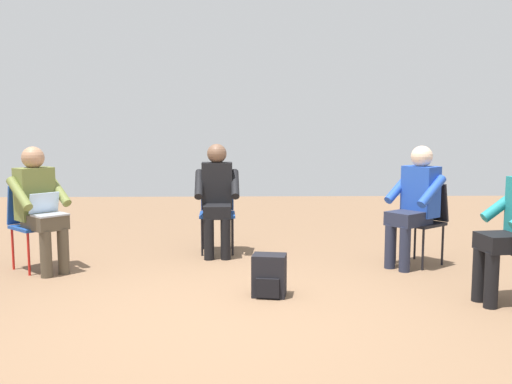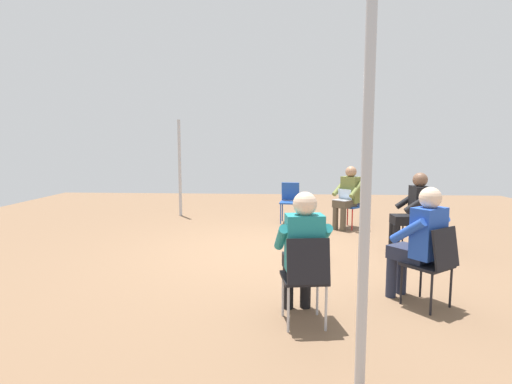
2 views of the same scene
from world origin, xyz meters
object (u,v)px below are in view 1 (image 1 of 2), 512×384
at_px(person_in_blue, 415,199).
at_px(backpack_near_laptop_user, 269,278).
at_px(chair_northeast, 424,217).
at_px(chair_northwest, 32,220).
at_px(person_in_black, 217,193).
at_px(chair_north, 217,208).
at_px(person_with_laptop, 40,202).

height_order(person_in_blue, backpack_near_laptop_user, person_in_blue).
bearing_deg(chair_northeast, backpack_near_laptop_user, 86.07).
relative_size(chair_northeast, person_in_blue, 0.69).
relative_size(chair_northwest, backpack_near_laptop_user, 2.36).
bearing_deg(chair_northeast, person_in_black, 39.93).
relative_size(chair_north, chair_northwest, 1.00).
relative_size(chair_northwest, person_with_laptop, 0.69).
bearing_deg(person_in_blue, backpack_near_laptop_user, 85.71).
xyz_separation_m(chair_north, person_in_black, (0.01, -0.17, 0.20)).
distance_m(chair_north, person_in_black, 0.26).
distance_m(chair_northeast, person_in_blue, 0.26).
height_order(chair_northwest, backpack_near_laptop_user, chair_northwest).
bearing_deg(person_in_black, person_in_blue, 161.68).
xyz_separation_m(chair_northwest, backpack_near_laptop_user, (2.35, -1.01, -0.34)).
relative_size(chair_north, chair_northeast, 1.00).
bearing_deg(chair_northeast, chair_northwest, 53.96).
bearing_deg(chair_north, backpack_near_laptop_user, 104.13).
bearing_deg(backpack_near_laptop_user, person_in_blue, 33.18).
bearing_deg(chair_northeast, chair_north, 35.88).
bearing_deg(chair_northwest, chair_northeast, 135.25).
bearing_deg(person_with_laptop, chair_northwest, -90.00).
distance_m(chair_north, chair_northeast, 2.28).
relative_size(chair_northwest, chair_northeast, 1.00).
xyz_separation_m(chair_north, chair_northwest, (-1.83, -0.75, 0.00)).
xyz_separation_m(person_with_laptop, person_in_blue, (3.76, 0.12, 0.00)).
relative_size(person_with_laptop, person_in_blue, 1.00).
relative_size(chair_north, person_in_black, 0.69).
xyz_separation_m(chair_north, chair_northeast, (2.18, -0.65, 0.00)).
bearing_deg(person_with_laptop, person_in_black, 156.11).
relative_size(chair_north, backpack_near_laptop_user, 2.36).
xyz_separation_m(person_with_laptop, backpack_near_laptop_user, (2.23, -0.89, -0.53)).
height_order(chair_northeast, person_in_black, person_in_black).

